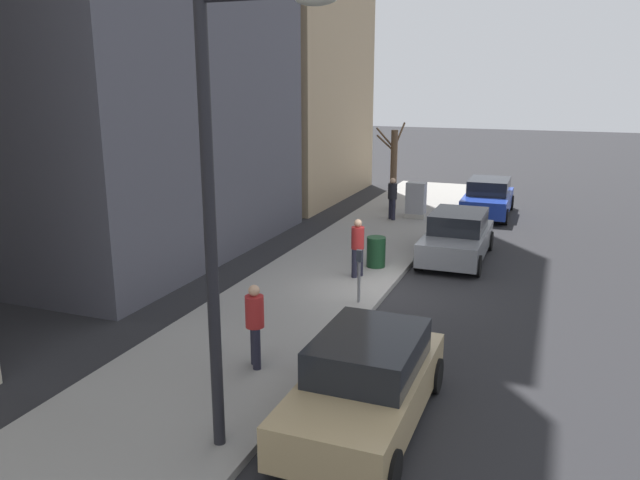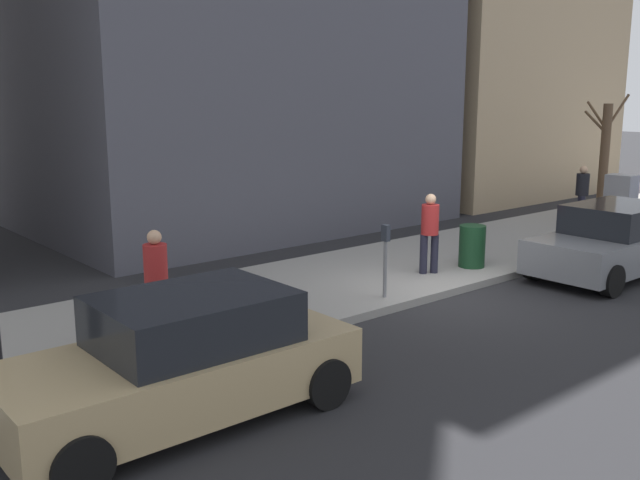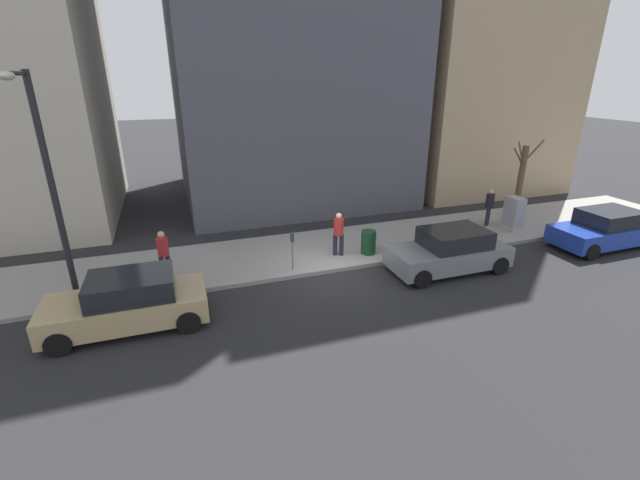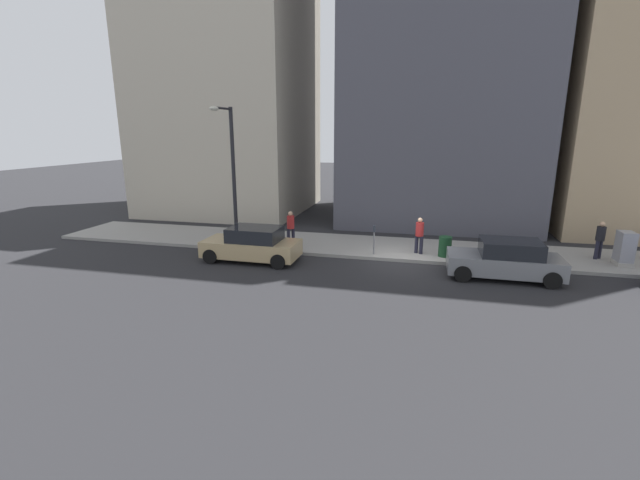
{
  "view_description": "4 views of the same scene",
  "coord_description": "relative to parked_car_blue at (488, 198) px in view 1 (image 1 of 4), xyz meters",
  "views": [
    {
      "loc": [
        -3.93,
        15.48,
        5.55
      ],
      "look_at": [
        1.61,
        1.05,
        1.57
      ],
      "focal_mm": 35.0,
      "sensor_mm": 36.0,
      "label": 1
    },
    {
      "loc": [
        -8.39,
        10.41,
        3.83
      ],
      "look_at": [
        0.41,
        2.96,
        1.44
      ],
      "focal_mm": 40.0,
      "sensor_mm": 36.0,
      "label": 2
    },
    {
      "loc": [
        -12.66,
        4.97,
        6.54
      ],
      "look_at": [
        0.91,
        0.2,
        0.94
      ],
      "focal_mm": 24.0,
      "sensor_mm": 36.0,
      "label": 3
    },
    {
      "loc": [
        -18.23,
        -0.69,
        5.55
      ],
      "look_at": [
        -0.4,
        3.67,
        0.89
      ],
      "focal_mm": 24.0,
      "sensor_mm": 36.0,
      "label": 4
    }
  ],
  "objects": [
    {
      "name": "sidewalk",
      "position": [
        3.28,
        11.11,
        -0.66
      ],
      "size": [
        4.0,
        36.0,
        0.15
      ],
      "primitive_type": "cube",
      "color": "gray",
      "rests_on": "ground"
    },
    {
      "name": "parked_car_blue",
      "position": [
        0.0,
        0.0,
        0.0
      ],
      "size": [
        1.95,
        4.22,
        1.52
      ],
      "rotation": [
        0.0,
        0.0,
        0.01
      ],
      "color": "#1E389E",
      "rests_on": "ground"
    },
    {
      "name": "pedestrian_far_corner",
      "position": [
        2.5,
        16.65,
        0.35
      ],
      "size": [
        0.36,
        0.36,
        1.66
      ],
      "rotation": [
        0.0,
        0.0,
        2.19
      ],
      "color": "#1E1E2D",
      "rests_on": "sidewalk"
    },
    {
      "name": "pedestrian_midblock",
      "position": [
        2.4,
        10.51,
        0.35
      ],
      "size": [
        0.36,
        0.38,
        1.66
      ],
      "rotation": [
        0.0,
        0.0,
        4.25
      ],
      "color": "#1E1E2D",
      "rests_on": "sidewalk"
    },
    {
      "name": "pedestrian_near_meter",
      "position": [
        3.38,
        2.88,
        0.35
      ],
      "size": [
        0.36,
        0.36,
        1.66
      ],
      "rotation": [
        0.0,
        0.0,
        5.44
      ],
      "color": "#1E1E2D",
      "rests_on": "sidewalk"
    },
    {
      "name": "parked_car_grey",
      "position": [
        0.15,
        7.2,
        0.0
      ],
      "size": [
        1.92,
        4.2,
        1.52
      ],
      "rotation": [
        0.0,
        0.0,
        -0.0
      ],
      "color": "slate",
      "rests_on": "ground"
    },
    {
      "name": "ground_plane",
      "position": [
        1.28,
        11.11,
        -0.74
      ],
      "size": [
        120.0,
        120.0,
        0.0
      ],
      "primitive_type": "plane",
      "color": "#232326"
    },
    {
      "name": "parking_meter",
      "position": [
        1.73,
        12.48,
        0.24
      ],
      "size": [
        0.14,
        0.1,
        1.35
      ],
      "color": "slate",
      "rests_on": "sidewalk"
    },
    {
      "name": "utility_box",
      "position": [
        2.58,
        2.22,
        0.11
      ],
      "size": [
        0.83,
        0.61,
        1.43
      ],
      "color": "#A8A399",
      "rests_on": "sidewalk"
    },
    {
      "name": "parked_car_tan",
      "position": [
        -0.02,
        17.62,
        0.0
      ],
      "size": [
        1.94,
        4.21,
        1.52
      ],
      "rotation": [
        0.0,
        0.0,
        -0.01
      ],
      "color": "tan",
      "rests_on": "ground"
    },
    {
      "name": "bare_tree",
      "position": [
        3.9,
        0.84,
        1.2
      ],
      "size": [
        1.21,
        0.89,
        3.65
      ],
      "color": "brown",
      "rests_on": "sidewalk"
    },
    {
      "name": "trash_bin",
      "position": [
        2.18,
        9.37,
        -0.14
      ],
      "size": [
        0.56,
        0.56,
        0.9
      ],
      "primitive_type": "cylinder",
      "color": "#14381E",
      "rests_on": "sidewalk"
    },
    {
      "name": "streetlamp",
      "position": [
        1.56,
        19.21,
        3.28
      ],
      "size": [
        1.97,
        0.32,
        6.5
      ],
      "color": "black",
      "rests_on": "sidewalk"
    }
  ]
}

